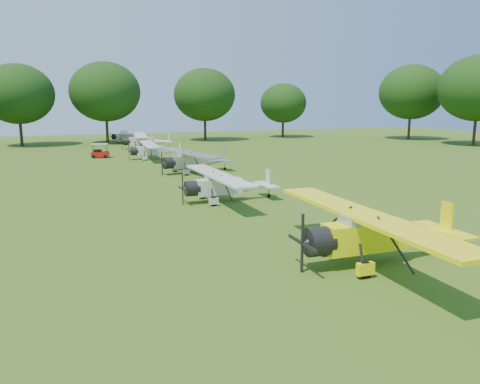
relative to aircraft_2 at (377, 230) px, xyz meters
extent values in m
plane|color=#284C13|center=(-1.17, 6.69, -1.36)|extent=(160.00, 160.00, 0.00)
cylinder|color=black|center=(48.27, 38.13, 1.14)|extent=(0.44, 0.44, 4.99)
ellipsoid|color=black|center=(48.27, 38.13, 7.24)|extent=(11.65, 11.65, 9.90)
cylinder|color=black|center=(47.73, 51.66, 1.05)|extent=(0.44, 0.44, 4.81)
ellipsoid|color=black|center=(47.73, 51.66, 6.93)|extent=(11.23, 11.23, 9.55)
cylinder|color=black|center=(29.16, 64.74, 0.49)|extent=(0.44, 0.44, 3.70)
ellipsoid|color=black|center=(29.16, 64.74, 5.01)|extent=(8.63, 8.63, 7.34)
cylinder|color=black|center=(13.11, 62.90, 0.90)|extent=(0.44, 0.44, 4.51)
ellipsoid|color=black|center=(13.11, 62.90, 6.41)|extent=(10.52, 10.52, 8.94)
cylinder|color=black|center=(-3.29, 63.43, 1.01)|extent=(0.44, 0.44, 4.74)
ellipsoid|color=black|center=(-3.29, 63.43, 6.80)|extent=(11.05, 11.05, 9.39)
cylinder|color=black|center=(-15.92, 63.23, 0.89)|extent=(0.44, 0.44, 4.49)
ellipsoid|color=black|center=(-15.92, 63.23, 6.37)|extent=(10.47, 10.47, 8.90)
cube|color=#FFF50A|center=(-0.55, 0.02, -0.20)|extent=(3.58, 1.20, 1.16)
cone|color=#FFF50A|center=(2.43, -0.11, -0.36)|extent=(3.13, 1.13, 0.99)
cube|color=#8CA5B2|center=(-0.66, 0.03, 0.41)|extent=(1.81, 1.09, 0.61)
cylinder|color=black|center=(-2.65, 0.11, -0.20)|extent=(1.04, 1.19, 1.15)
cube|color=black|center=(-3.37, 0.15, -0.20)|extent=(0.07, 0.14, 2.32)
cube|color=#FFF50A|center=(-0.66, 0.03, 0.69)|extent=(2.11, 11.77, 0.15)
cube|color=#FFF50A|center=(3.53, -0.15, 0.19)|extent=(0.14, 0.61, 1.44)
cube|color=#FFF50A|center=(3.42, -0.15, -0.31)|extent=(1.07, 3.13, 0.10)
cylinder|color=black|center=(-1.49, -1.32, -1.02)|extent=(0.67, 0.21, 0.66)
cylinder|color=black|center=(-1.37, 1.44, -1.02)|extent=(0.67, 0.21, 0.66)
cylinder|color=black|center=(3.64, -0.16, -1.22)|extent=(0.27, 0.10, 0.27)
cube|color=silver|center=(-1.91, 13.75, -0.35)|extent=(3.09, 0.93, 1.01)
cone|color=silver|center=(0.69, 13.74, -0.49)|extent=(2.70, 0.88, 0.87)
cube|color=#8CA5B2|center=(-2.01, 13.75, 0.18)|extent=(1.55, 0.90, 0.53)
cylinder|color=black|center=(-3.74, 13.76, -0.35)|extent=(0.87, 1.01, 1.00)
cube|color=black|center=(-4.36, 13.77, -0.35)|extent=(0.06, 0.12, 2.02)
cube|color=silver|center=(-2.01, 13.75, 0.43)|extent=(1.46, 10.22, 0.13)
cube|color=silver|center=(1.65, 13.73, -0.01)|extent=(0.10, 0.53, 1.25)
cube|color=silver|center=(1.56, 13.73, -0.44)|extent=(0.84, 2.70, 0.09)
cylinder|color=black|center=(-2.69, 12.55, -1.07)|extent=(0.58, 0.16, 0.58)
cylinder|color=black|center=(-2.67, 14.96, -1.07)|extent=(0.58, 0.16, 0.58)
cylinder|color=black|center=(1.75, 13.73, -1.24)|extent=(0.23, 0.08, 0.23)
cube|color=#B3B3B8|center=(-0.22, 26.89, -0.28)|extent=(3.40, 1.49, 1.08)
cone|color=#B3B3B8|center=(2.52, 27.33, -0.43)|extent=(2.99, 1.37, 0.93)
cube|color=#8CA5B2|center=(-0.32, 26.87, 0.29)|extent=(1.77, 1.20, 0.57)
cylinder|color=black|center=(-2.15, 26.58, -0.28)|extent=(1.08, 1.20, 1.07)
cube|color=black|center=(-2.81, 26.47, -0.28)|extent=(0.08, 0.13, 2.16)
cube|color=#B3B3B8|center=(-0.32, 26.87, 0.55)|extent=(3.21, 10.99, 0.14)
cube|color=#B3B3B8|center=(3.53, 27.50, 0.08)|extent=(0.19, 0.57, 1.34)
cube|color=#B3B3B8|center=(3.43, 27.48, -0.38)|extent=(1.32, 2.98, 0.09)
cylinder|color=black|center=(-0.83, 25.49, -1.05)|extent=(0.64, 0.26, 0.62)
cylinder|color=black|center=(-1.24, 28.02, -1.05)|extent=(0.64, 0.26, 0.62)
cylinder|color=black|center=(3.63, 27.51, -1.23)|extent=(0.26, 0.12, 0.25)
cube|color=silver|center=(-1.32, 39.13, -0.37)|extent=(3.07, 1.16, 0.99)
cone|color=silver|center=(1.21, 38.90, -0.51)|extent=(2.69, 1.08, 0.85)
cube|color=#8CA5B2|center=(-1.41, 39.14, 0.15)|extent=(1.57, 1.00, 0.52)
cylinder|color=black|center=(-3.10, 39.29, -0.37)|extent=(0.93, 1.05, 0.98)
cube|color=black|center=(-3.70, 39.34, -0.37)|extent=(0.07, 0.12, 1.97)
cube|color=silver|center=(-1.41, 39.14, 0.38)|extent=(2.25, 10.04, 0.13)
cube|color=silver|center=(2.14, 38.81, -0.04)|extent=(0.14, 0.52, 1.22)
cube|color=silver|center=(2.05, 38.82, -0.46)|extent=(1.03, 2.69, 0.08)
cylinder|color=black|center=(-2.17, 38.03, -1.07)|extent=(0.57, 0.20, 0.56)
cylinder|color=black|center=(-1.96, 40.36, -1.07)|extent=(0.57, 0.20, 0.56)
cylinder|color=black|center=(2.23, 38.81, -1.24)|extent=(0.23, 0.10, 0.23)
cube|color=silver|center=(0.00, 51.78, -0.26)|extent=(3.46, 1.50, 1.10)
cone|color=silver|center=(2.79, 51.35, -0.41)|extent=(3.04, 1.38, 0.94)
cube|color=#8CA5B2|center=(-0.11, 51.80, 0.32)|extent=(1.80, 1.21, 0.58)
cylinder|color=black|center=(-1.97, 52.09, -0.26)|extent=(1.10, 1.22, 1.09)
cube|color=black|center=(-2.64, 52.19, -0.26)|extent=(0.08, 0.13, 2.20)
cube|color=silver|center=(-0.11, 51.80, 0.58)|extent=(3.20, 11.21, 0.15)
cube|color=silver|center=(3.83, 51.19, 0.11)|extent=(0.19, 0.59, 1.36)
cube|color=silver|center=(3.72, 51.21, -0.36)|extent=(1.33, 3.03, 0.09)
cylinder|color=black|center=(-1.03, 50.62, -1.04)|extent=(0.65, 0.26, 0.63)
cylinder|color=black|center=(-0.63, 53.21, -1.04)|extent=(0.65, 0.26, 0.63)
cylinder|color=black|center=(3.93, 51.18, -1.23)|extent=(0.26, 0.12, 0.25)
cube|color=#B3B3B8|center=(-0.42, 64.54, -0.43)|extent=(2.91, 1.27, 0.92)
cone|color=#B3B3B8|center=(1.93, 64.17, -0.56)|extent=(2.56, 1.17, 0.79)
cube|color=#8CA5B2|center=(-0.51, 64.56, 0.05)|extent=(1.52, 1.02, 0.48)
cylinder|color=black|center=(-2.08, 64.80, -0.43)|extent=(0.93, 1.03, 0.92)
cube|color=black|center=(-2.64, 64.89, -0.43)|extent=(0.07, 0.11, 1.85)
cube|color=#B3B3B8|center=(-0.51, 64.56, 0.27)|extent=(2.72, 9.42, 0.12)
cube|color=#B3B3B8|center=(2.80, 64.04, -0.12)|extent=(0.16, 0.49, 1.14)
cube|color=#B3B3B8|center=(2.71, 64.05, -0.52)|extent=(1.12, 2.55, 0.08)
cylinder|color=black|center=(-1.29, 63.57, -1.09)|extent=(0.54, 0.22, 0.53)
cylinder|color=black|center=(-0.95, 65.74, -1.09)|extent=(0.54, 0.22, 0.53)
cylinder|color=black|center=(2.88, 64.02, -1.25)|extent=(0.22, 0.10, 0.21)
cube|color=#B3140C|center=(-6.56, 42.73, -0.95)|extent=(2.20, 1.57, 0.63)
cube|color=black|center=(-6.82, 42.80, -0.59)|extent=(1.05, 1.17, 0.40)
cube|color=silver|center=(-6.56, 42.73, 0.28)|extent=(2.14, 1.64, 0.07)
cylinder|color=black|center=(-7.36, 42.37, -1.16)|extent=(0.42, 0.23, 0.40)
cylinder|color=black|center=(-7.06, 43.45, -1.16)|extent=(0.42, 0.23, 0.40)
cylinder|color=black|center=(-6.06, 42.01, -1.16)|extent=(0.42, 0.23, 0.40)
cylinder|color=black|center=(-5.76, 43.08, -1.16)|extent=(0.42, 0.23, 0.40)
camera|label=1|loc=(-12.07, -14.87, 5.10)|focal=35.00mm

